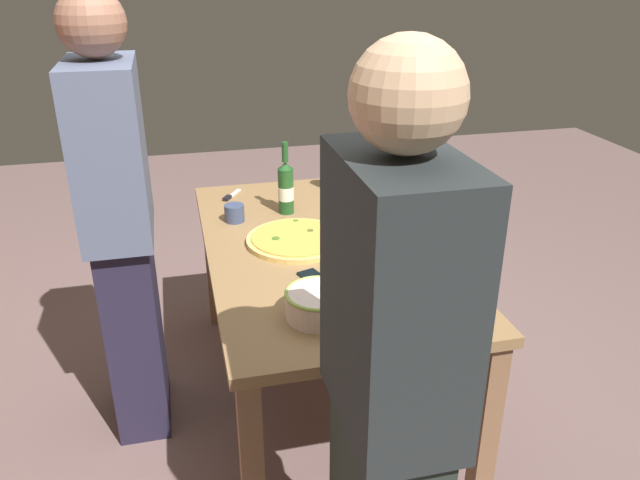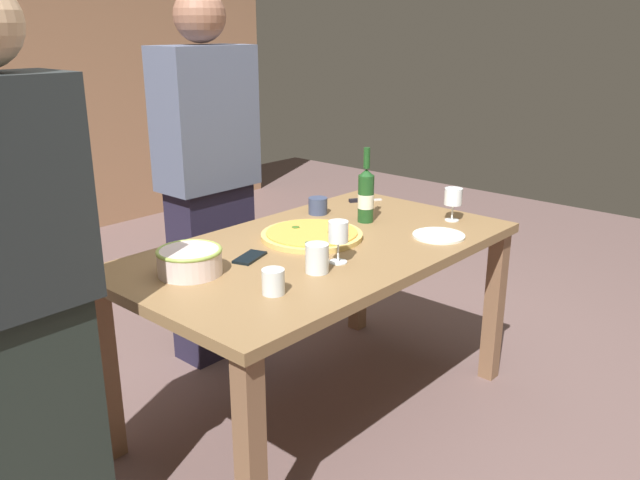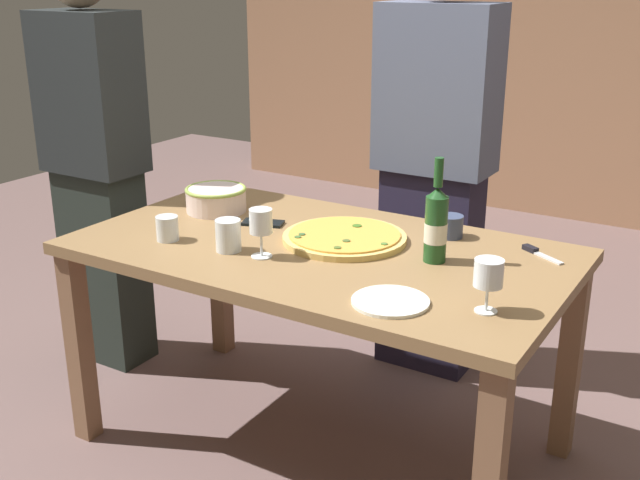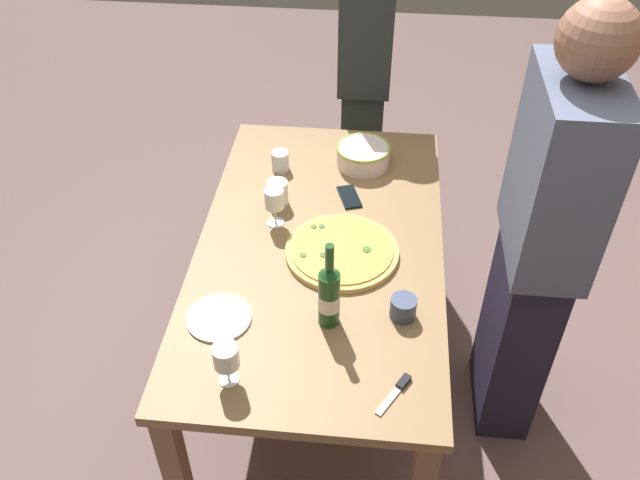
# 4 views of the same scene
# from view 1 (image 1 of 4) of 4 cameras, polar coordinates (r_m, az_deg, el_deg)

# --- Properties ---
(ground_plane) EXTENTS (8.00, 8.00, 0.00)m
(ground_plane) POSITION_cam_1_polar(r_m,az_deg,el_deg) (2.91, -0.00, -13.92)
(ground_plane) COLOR #6A5250
(dining_table) EXTENTS (1.60, 0.90, 0.75)m
(dining_table) POSITION_cam_1_polar(r_m,az_deg,el_deg) (2.56, -0.00, -2.31)
(dining_table) COLOR olive
(dining_table) RESTS_ON ground
(pizza) EXTENTS (0.41, 0.41, 0.03)m
(pizza) POSITION_cam_1_polar(r_m,az_deg,el_deg) (2.54, -2.08, 0.06)
(pizza) COLOR #DFB861
(pizza) RESTS_ON dining_table
(serving_bowl) EXTENTS (0.23, 0.23, 0.09)m
(serving_bowl) POSITION_cam_1_polar(r_m,az_deg,el_deg) (2.01, -0.01, -5.71)
(serving_bowl) COLOR silver
(serving_bowl) RESTS_ON dining_table
(wine_bottle) EXTENTS (0.07, 0.07, 0.33)m
(wine_bottle) POSITION_cam_1_polar(r_m,az_deg,el_deg) (2.80, -3.13, 4.82)
(wine_bottle) COLOR #1D4B1F
(wine_bottle) RESTS_ON dining_table
(wine_glass_near_pizza) EXTENTS (0.08, 0.08, 0.15)m
(wine_glass_near_pizza) POSITION_cam_1_polar(r_m,az_deg,el_deg) (3.11, 0.98, 6.57)
(wine_glass_near_pizza) COLOR white
(wine_glass_near_pizza) RESTS_ON dining_table
(wine_glass_by_bottle) EXTENTS (0.07, 0.07, 0.16)m
(wine_glass_by_bottle) POSITION_cam_1_polar(r_m,az_deg,el_deg) (2.43, 4.74, 1.40)
(wine_glass_by_bottle) COLOR white
(wine_glass_by_bottle) RESTS_ON dining_table
(cup_amber) EXTENTS (0.07, 0.07, 0.08)m
(cup_amber) POSITION_cam_1_polar(r_m,az_deg,el_deg) (2.17, 8.43, -3.89)
(cup_amber) COLOR white
(cup_amber) RESTS_ON dining_table
(cup_ceramic) EXTENTS (0.09, 0.09, 0.08)m
(cup_ceramic) POSITION_cam_1_polar(r_m,az_deg,el_deg) (2.75, -7.79, 2.44)
(cup_ceramic) COLOR #3A4665
(cup_ceramic) RESTS_ON dining_table
(cup_spare) EXTENTS (0.08, 0.08, 0.10)m
(cup_spare) POSITION_cam_1_polar(r_m,az_deg,el_deg) (2.35, 5.80, -1.09)
(cup_spare) COLOR white
(cup_spare) RESTS_ON dining_table
(side_plate) EXTENTS (0.21, 0.21, 0.01)m
(side_plate) POSITION_cam_1_polar(r_m,az_deg,el_deg) (2.94, 3.68, 3.42)
(side_plate) COLOR white
(side_plate) RESTS_ON dining_table
(cell_phone) EXTENTS (0.16, 0.11, 0.01)m
(cell_phone) POSITION_cam_1_polar(r_m,az_deg,el_deg) (2.24, -0.45, -3.57)
(cell_phone) COLOR black
(cell_phone) RESTS_ON dining_table
(pizza_knife) EXTENTS (0.15, 0.11, 0.02)m
(pizza_knife) POSITION_cam_1_polar(r_m,az_deg,el_deg) (3.05, -8.18, 3.97)
(pizza_knife) COLOR silver
(pizza_knife) RESTS_ON dining_table
(person_host) EXTENTS (0.40, 0.24, 1.69)m
(person_host) POSITION_cam_1_polar(r_m,az_deg,el_deg) (1.51, 6.40, -14.63)
(person_host) COLOR #242E28
(person_host) RESTS_ON ground
(person_guest_left) EXTENTS (0.45, 0.24, 1.72)m
(person_guest_left) POSITION_cam_1_polar(r_m,az_deg,el_deg) (2.48, -17.69, 1.11)
(person_guest_left) COLOR #231F35
(person_guest_left) RESTS_ON ground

